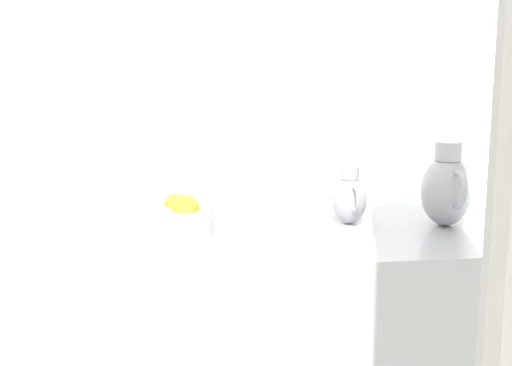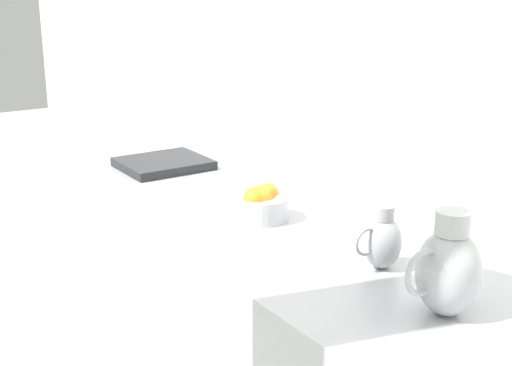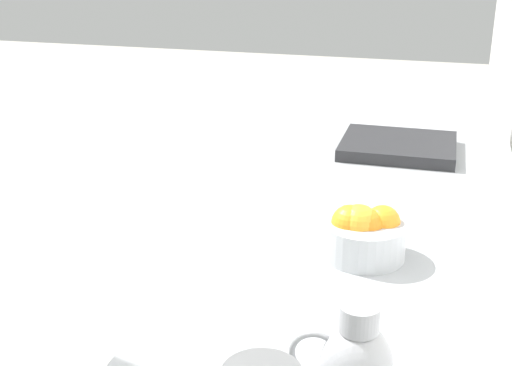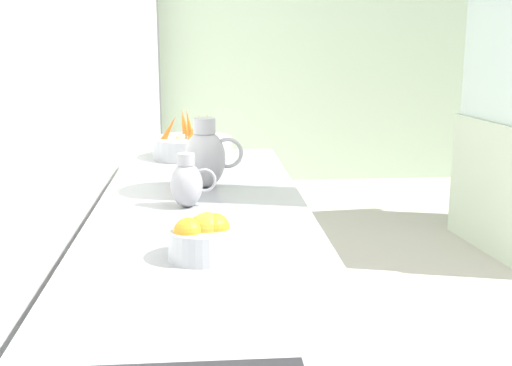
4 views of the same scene
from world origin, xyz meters
name	(u,v)px [view 1 (image 1 of 4)]	position (x,y,z in m)	size (l,w,h in m)	color
tile_wall_left	(323,26)	(-1.95, 0.20, 1.50)	(0.10, 8.23, 3.00)	white
orange_bowl	(183,215)	(-1.49, -0.30, 0.96)	(0.17, 0.17, 0.12)	#ADAFB5
metal_pitcher_tall	(447,188)	(-1.48, 0.48, 1.02)	(0.21, 0.15, 0.25)	#A3A3A8
metal_pitcher_short	(350,198)	(-1.54, 0.20, 0.98)	(0.15, 0.10, 0.18)	#939399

